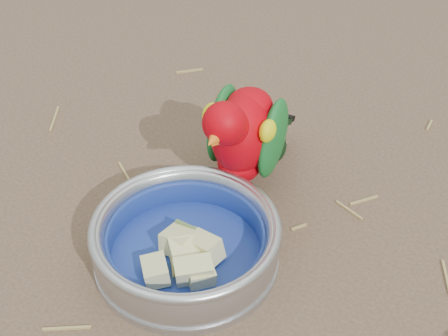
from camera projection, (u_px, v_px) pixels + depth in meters
The scene contains 6 objects.
ground at pixel (184, 269), 0.82m from camera, with size 60.00×60.00×0.00m, color brown.
food_bowl at pixel (187, 257), 0.82m from camera, with size 0.22×0.22×0.02m, color #B2B2BA.
bowl_wall at pixel (186, 239), 0.80m from camera, with size 0.22×0.22×0.04m, color #B2B2BA, non-canonical shape.
fruit_wedges at pixel (186, 243), 0.81m from camera, with size 0.13×0.13×0.03m, color beige, non-canonical shape.
lory_parrot at pixel (242, 143), 0.87m from camera, with size 0.10×0.20×0.17m, color #B3000A, non-canonical shape.
ground_debris at pixel (187, 257), 0.83m from camera, with size 0.90×0.80×0.01m, color #A48D51, non-canonical shape.
Camera 1 is at (0.34, -0.44, 0.61)m, focal length 55.00 mm.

